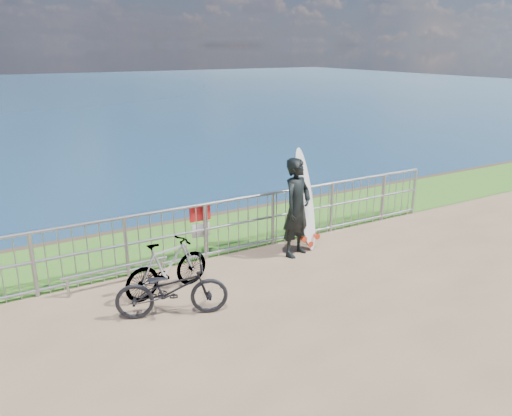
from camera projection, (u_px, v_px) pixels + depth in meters
grass_strip at (206, 236)px, 10.71m from camera, size 120.00×120.00×0.00m
railing at (229, 226)px, 9.63m from camera, size 10.06×0.10×1.13m
surfer at (297, 208)px, 9.50m from camera, size 0.82×0.69×1.92m
surfboard at (306, 204)px, 9.79m from camera, size 0.69×0.66×2.06m
bicycle_near at (172, 289)px, 7.44m from camera, size 1.77×1.12×0.88m
bicycle_far at (167, 267)px, 8.14m from camera, size 1.59×0.73×0.92m
bike_rack at (116, 270)px, 8.39m from camera, size 1.79×0.05×0.37m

